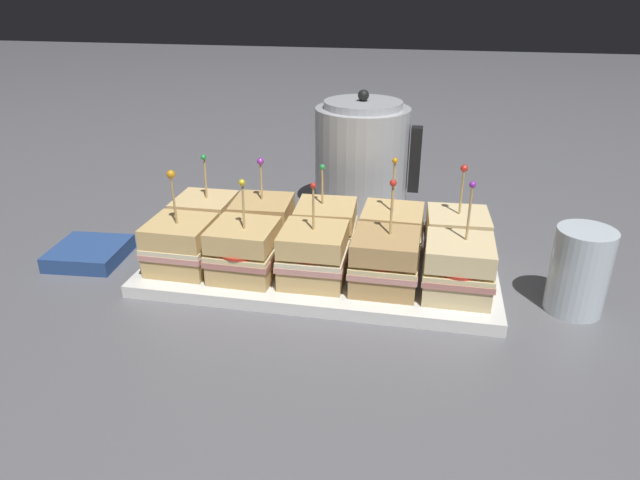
# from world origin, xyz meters

# --- Properties ---
(ground_plane) EXTENTS (6.00, 6.00, 0.00)m
(ground_plane) POSITION_xyz_m (0.00, 0.00, 0.00)
(ground_plane) COLOR slate
(serving_platter) EXTENTS (0.52, 0.24, 0.02)m
(serving_platter) POSITION_xyz_m (0.00, 0.00, 0.01)
(serving_platter) COLOR white
(serving_platter) RESTS_ON ground_plane
(sandwich_front_far_left) EXTENTS (0.09, 0.09, 0.15)m
(sandwich_front_far_left) POSITION_xyz_m (-0.20, -0.05, 0.06)
(sandwich_front_far_left) COLOR tan
(sandwich_front_far_left) RESTS_ON serving_platter
(sandwich_front_left) EXTENTS (0.10, 0.10, 0.15)m
(sandwich_front_left) POSITION_xyz_m (-0.10, -0.05, 0.06)
(sandwich_front_left) COLOR tan
(sandwich_front_left) RESTS_ON serving_platter
(sandwich_front_center) EXTENTS (0.09, 0.09, 0.15)m
(sandwich_front_center) POSITION_xyz_m (0.00, -0.05, 0.06)
(sandwich_front_center) COLOR tan
(sandwich_front_center) RESTS_ON serving_platter
(sandwich_front_right) EXTENTS (0.09, 0.09, 0.15)m
(sandwich_front_right) POSITION_xyz_m (0.10, -0.05, 0.06)
(sandwich_front_right) COLOR tan
(sandwich_front_right) RESTS_ON serving_platter
(sandwich_front_far_right) EXTENTS (0.09, 0.09, 0.16)m
(sandwich_front_far_right) POSITION_xyz_m (0.20, -0.05, 0.06)
(sandwich_front_far_right) COLOR beige
(sandwich_front_far_right) RESTS_ON serving_platter
(sandwich_back_far_left) EXTENTS (0.09, 0.09, 0.14)m
(sandwich_back_far_left) POSITION_xyz_m (-0.20, 0.05, 0.06)
(sandwich_back_far_left) COLOR #DBB77A
(sandwich_back_far_left) RESTS_ON serving_platter
(sandwich_back_left) EXTENTS (0.10, 0.10, 0.14)m
(sandwich_back_left) POSITION_xyz_m (-0.10, 0.05, 0.06)
(sandwich_back_left) COLOR tan
(sandwich_back_left) RESTS_ON serving_platter
(sandwich_back_center) EXTENTS (0.10, 0.10, 0.14)m
(sandwich_back_center) POSITION_xyz_m (0.00, 0.05, 0.06)
(sandwich_back_center) COLOR tan
(sandwich_back_center) RESTS_ON serving_platter
(sandwich_back_right) EXTENTS (0.10, 0.10, 0.16)m
(sandwich_back_right) POSITION_xyz_m (0.10, 0.05, 0.06)
(sandwich_back_right) COLOR tan
(sandwich_back_right) RESTS_ON serving_platter
(sandwich_back_far_right) EXTENTS (0.10, 0.10, 0.15)m
(sandwich_back_far_right) POSITION_xyz_m (0.20, 0.05, 0.06)
(sandwich_back_far_right) COLOR beige
(sandwich_back_far_right) RESTS_ON serving_platter
(kettle_steel) EXTENTS (0.19, 0.17, 0.23)m
(kettle_steel) POSITION_xyz_m (0.03, 0.27, 0.10)
(kettle_steel) COLOR #B7BABF
(kettle_steel) RESTS_ON ground_plane
(drinking_glass) EXTENTS (0.08, 0.08, 0.12)m
(drinking_glass) POSITION_xyz_m (0.35, -0.03, 0.06)
(drinking_glass) COLOR silver
(drinking_glass) RESTS_ON ground_plane
(napkin_stack) EXTENTS (0.12, 0.12, 0.02)m
(napkin_stack) POSITION_xyz_m (-0.37, -0.02, 0.01)
(napkin_stack) COLOR navy
(napkin_stack) RESTS_ON ground_plane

